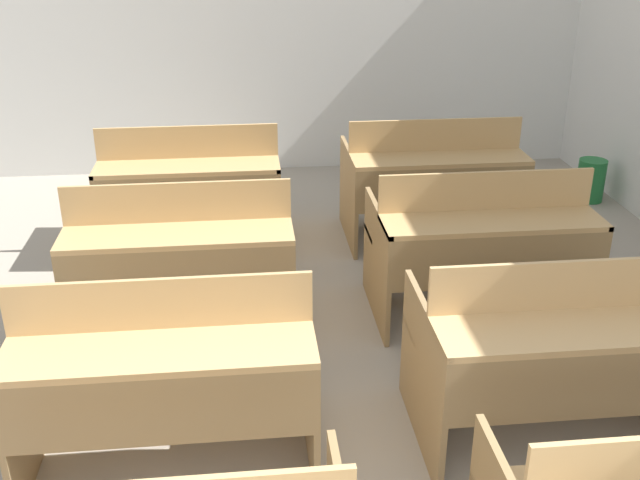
{
  "coord_description": "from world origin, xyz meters",
  "views": [
    {
      "loc": [
        -0.26,
        -0.17,
        2.28
      ],
      "look_at": [
        0.1,
        3.25,
        0.76
      ],
      "focal_mm": 42.0,
      "sensor_mm": 36.0,
      "label": 1
    }
  ],
  "objects_px": {
    "bench_second_left": "(167,370)",
    "bench_second_right": "(560,348)",
    "bench_back_right": "(432,178)",
    "bench_third_left": "(182,255)",
    "wastepaper_bin": "(591,180)",
    "bench_back_left": "(191,186)",
    "bench_third_right": "(481,242)"
  },
  "relations": [
    {
      "from": "bench_back_right",
      "to": "wastepaper_bin",
      "type": "relative_size",
      "value": 3.52
    },
    {
      "from": "bench_third_right",
      "to": "bench_back_left",
      "type": "xyz_separation_m",
      "value": [
        -1.76,
        1.17,
        0.0
      ]
    },
    {
      "from": "bench_second_left",
      "to": "bench_second_right",
      "type": "distance_m",
      "value": 1.75
    },
    {
      "from": "bench_third_right",
      "to": "bench_back_left",
      "type": "height_order",
      "value": "same"
    },
    {
      "from": "wastepaper_bin",
      "to": "bench_second_left",
      "type": "bearing_deg",
      "value": -138.05
    },
    {
      "from": "bench_second_left",
      "to": "bench_second_right",
      "type": "relative_size",
      "value": 1.0
    },
    {
      "from": "bench_second_left",
      "to": "bench_third_right",
      "type": "distance_m",
      "value": 2.1
    },
    {
      "from": "bench_second_right",
      "to": "bench_third_left",
      "type": "relative_size",
      "value": 1.0
    },
    {
      "from": "bench_second_left",
      "to": "bench_back_left",
      "type": "distance_m",
      "value": 2.34
    },
    {
      "from": "bench_second_left",
      "to": "bench_back_right",
      "type": "relative_size",
      "value": 1.0
    },
    {
      "from": "bench_third_left",
      "to": "wastepaper_bin",
      "type": "relative_size",
      "value": 3.52
    },
    {
      "from": "bench_second_left",
      "to": "bench_second_right",
      "type": "bearing_deg",
      "value": -0.57
    },
    {
      "from": "bench_second_left",
      "to": "bench_back_right",
      "type": "xyz_separation_m",
      "value": [
        1.74,
        2.33,
        0.0
      ]
    },
    {
      "from": "bench_second_left",
      "to": "bench_back_right",
      "type": "distance_m",
      "value": 2.91
    },
    {
      "from": "bench_back_left",
      "to": "bench_back_right",
      "type": "relative_size",
      "value": 1.0
    },
    {
      "from": "bench_second_right",
      "to": "bench_back_left",
      "type": "relative_size",
      "value": 1.0
    },
    {
      "from": "bench_third_left",
      "to": "bench_back_left",
      "type": "bearing_deg",
      "value": 90.41
    },
    {
      "from": "bench_second_left",
      "to": "bench_third_left",
      "type": "bearing_deg",
      "value": 90.41
    },
    {
      "from": "bench_back_left",
      "to": "wastepaper_bin",
      "type": "relative_size",
      "value": 3.52
    },
    {
      "from": "bench_third_right",
      "to": "bench_back_right",
      "type": "distance_m",
      "value": 1.16
    },
    {
      "from": "bench_third_left",
      "to": "bench_back_right",
      "type": "height_order",
      "value": "same"
    },
    {
      "from": "bench_back_left",
      "to": "wastepaper_bin",
      "type": "bearing_deg",
      "value": 10.58
    },
    {
      "from": "bench_third_right",
      "to": "bench_second_left",
      "type": "bearing_deg",
      "value": -146.3
    },
    {
      "from": "bench_third_left",
      "to": "bench_third_right",
      "type": "distance_m",
      "value": 1.75
    },
    {
      "from": "bench_second_right",
      "to": "bench_second_left",
      "type": "bearing_deg",
      "value": 179.43
    },
    {
      "from": "bench_third_left",
      "to": "wastepaper_bin",
      "type": "xyz_separation_m",
      "value": [
        3.29,
        1.79,
        -0.3
      ]
    },
    {
      "from": "bench_third_right",
      "to": "bench_second_right",
      "type": "bearing_deg",
      "value": -89.88
    },
    {
      "from": "bench_second_left",
      "to": "wastepaper_bin",
      "type": "relative_size",
      "value": 3.52
    },
    {
      "from": "bench_back_left",
      "to": "bench_second_right",
      "type": "bearing_deg",
      "value": -53.14
    },
    {
      "from": "bench_third_left",
      "to": "bench_back_right",
      "type": "relative_size",
      "value": 1.0
    },
    {
      "from": "bench_second_left",
      "to": "wastepaper_bin",
      "type": "distance_m",
      "value": 4.42
    },
    {
      "from": "bench_third_right",
      "to": "bench_third_left",
      "type": "bearing_deg",
      "value": 179.97
    }
  ]
}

